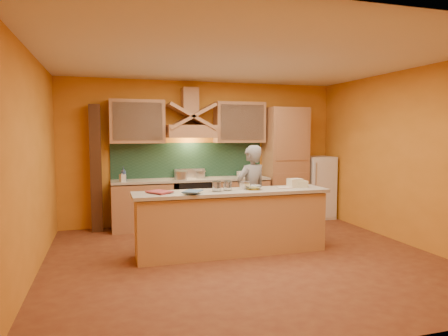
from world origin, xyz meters
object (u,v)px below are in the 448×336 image
object	(u,v)px
mixing_bowl	(254,187)
person	(251,193)
stove	(192,203)
kitchen_scale	(245,186)
fridge	(317,187)

from	to	relation	value
mixing_bowl	person	bearing A→B (deg)	72.70
stove	kitchen_scale	bearing A→B (deg)	-76.82
stove	kitchen_scale	distance (m)	1.94
mixing_bowl	fridge	bearing A→B (deg)	41.35
fridge	kitchen_scale	size ratio (longest dim) A/B	11.93
stove	person	world-z (taller)	person
person	kitchen_scale	xyz separation A→B (m)	(-0.29, -0.48, 0.19)
fridge	mixing_bowl	xyz separation A→B (m)	(-2.16, -1.90, 0.33)
stove	fridge	distance (m)	2.71
kitchen_scale	mixing_bowl	xyz separation A→B (m)	(0.11, -0.09, -0.01)
kitchen_scale	fridge	bearing A→B (deg)	22.39
person	kitchen_scale	distance (m)	0.59
kitchen_scale	mixing_bowl	bearing A→B (deg)	-54.67
stove	person	xyz separation A→B (m)	(0.71, -1.34, 0.35)
stove	fridge	world-z (taller)	fridge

